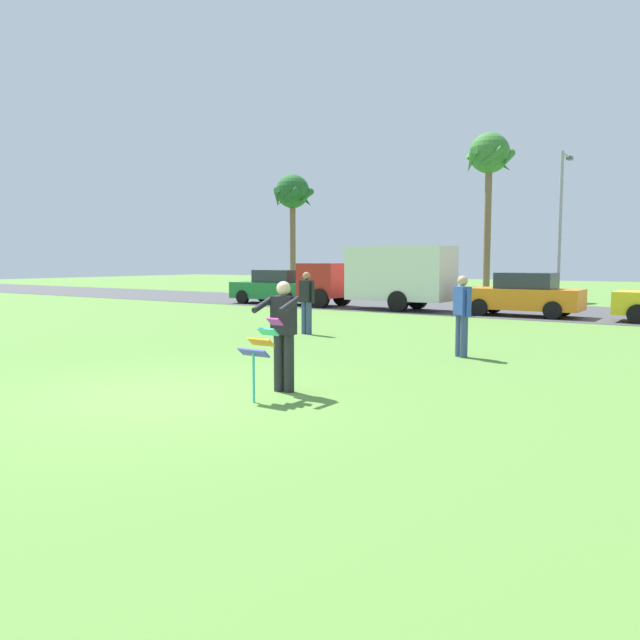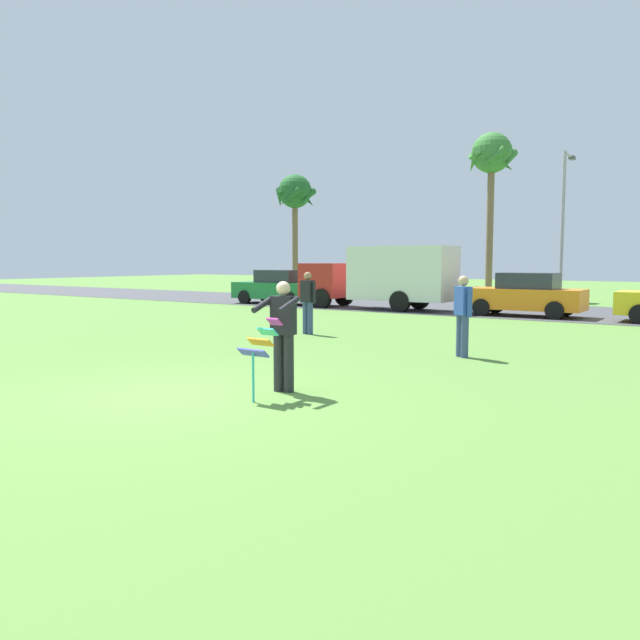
{
  "view_description": "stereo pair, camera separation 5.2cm",
  "coord_description": "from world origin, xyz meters",
  "px_view_note": "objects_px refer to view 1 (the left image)",
  "views": [
    {
      "loc": [
        7.18,
        -6.52,
        2.05
      ],
      "look_at": [
        1.2,
        2.23,
        1.05
      ],
      "focal_mm": 35.52,
      "sensor_mm": 36.0,
      "label": 1
    },
    {
      "loc": [
        7.22,
        -6.49,
        2.05
      ],
      "look_at": [
        1.2,
        2.23,
        1.05
      ],
      "focal_mm": 35.52,
      "sensor_mm": 36.0,
      "label": 2
    }
  ],
  "objects_px": {
    "kite_held": "(261,345)",
    "parked_car_orange": "(523,295)",
    "palm_tree_left_near": "(293,196)",
    "person_walker_far": "(307,301)",
    "person_kite_flyer": "(283,332)",
    "streetlight_pole": "(561,218)",
    "person_walker_near": "(462,313)",
    "parked_truck_red_cab": "(383,276)",
    "palm_tree_right_near": "(489,160)",
    "parked_car_green": "(276,288)"
  },
  "relations": [
    {
      "from": "person_walker_near",
      "to": "person_walker_far",
      "type": "relative_size",
      "value": 1.0
    },
    {
      "from": "parked_car_green",
      "to": "palm_tree_left_near",
      "type": "distance_m",
      "value": 11.87
    },
    {
      "from": "kite_held",
      "to": "palm_tree_right_near",
      "type": "bearing_deg",
      "value": 102.79
    },
    {
      "from": "kite_held",
      "to": "parked_car_orange",
      "type": "distance_m",
      "value": 16.31
    },
    {
      "from": "palm_tree_left_near",
      "to": "person_walker_far",
      "type": "distance_m",
      "value": 23.42
    },
    {
      "from": "kite_held",
      "to": "palm_tree_right_near",
      "type": "distance_m",
      "value": 27.32
    },
    {
      "from": "palm_tree_left_near",
      "to": "person_walker_far",
      "type": "height_order",
      "value": "palm_tree_left_near"
    },
    {
      "from": "palm_tree_right_near",
      "to": "person_walker_far",
      "type": "xyz_separation_m",
      "value": [
        1.56,
        -18.7,
        -6.35
      ]
    },
    {
      "from": "person_walker_near",
      "to": "person_kite_flyer",
      "type": "bearing_deg",
      "value": -100.68
    },
    {
      "from": "parked_car_green",
      "to": "parked_truck_red_cab",
      "type": "distance_m",
      "value": 5.74
    },
    {
      "from": "parked_truck_red_cab",
      "to": "person_walker_far",
      "type": "relative_size",
      "value": 3.9
    },
    {
      "from": "person_kite_flyer",
      "to": "palm_tree_left_near",
      "type": "height_order",
      "value": "palm_tree_left_near"
    },
    {
      "from": "person_walker_near",
      "to": "palm_tree_left_near",
      "type": "bearing_deg",
      "value": 134.31
    },
    {
      "from": "parked_truck_red_cab",
      "to": "palm_tree_right_near",
      "type": "bearing_deg",
      "value": 83.89
    },
    {
      "from": "person_kite_flyer",
      "to": "parked_car_orange",
      "type": "height_order",
      "value": "person_kite_flyer"
    },
    {
      "from": "person_kite_flyer",
      "to": "parked_car_green",
      "type": "height_order",
      "value": "person_kite_flyer"
    },
    {
      "from": "palm_tree_left_near",
      "to": "streetlight_pole",
      "type": "relative_size",
      "value": 1.06
    },
    {
      "from": "parked_car_green",
      "to": "person_walker_near",
      "type": "xyz_separation_m",
      "value": [
        13.44,
        -10.64,
        0.16
      ]
    },
    {
      "from": "person_walker_far",
      "to": "person_kite_flyer",
      "type": "bearing_deg",
      "value": -57.11
    },
    {
      "from": "parked_car_green",
      "to": "person_walker_far",
      "type": "relative_size",
      "value": 2.46
    },
    {
      "from": "palm_tree_right_near",
      "to": "streetlight_pole",
      "type": "distance_m",
      "value": 5.91
    },
    {
      "from": "person_walker_near",
      "to": "palm_tree_right_near",
      "type": "bearing_deg",
      "value": 108.35
    },
    {
      "from": "palm_tree_left_near",
      "to": "person_walker_near",
      "type": "relative_size",
      "value": 4.29
    },
    {
      "from": "palm_tree_right_near",
      "to": "person_walker_far",
      "type": "distance_m",
      "value": 19.81
    },
    {
      "from": "person_kite_flyer",
      "to": "parked_car_orange",
      "type": "bearing_deg",
      "value": 93.51
    },
    {
      "from": "parked_car_green",
      "to": "palm_tree_left_near",
      "type": "xyz_separation_m",
      "value": [
        -5.69,
        8.96,
        5.31
      ]
    },
    {
      "from": "parked_car_orange",
      "to": "person_walker_far",
      "type": "bearing_deg",
      "value": -109.69
    },
    {
      "from": "kite_held",
      "to": "person_walker_far",
      "type": "bearing_deg",
      "value": 121.01
    },
    {
      "from": "parked_truck_red_cab",
      "to": "palm_tree_right_near",
      "type": "distance_m",
      "value": 11.3
    },
    {
      "from": "palm_tree_right_near",
      "to": "person_walker_near",
      "type": "bearing_deg",
      "value": -71.65
    },
    {
      "from": "person_kite_flyer",
      "to": "parked_car_orange",
      "type": "xyz_separation_m",
      "value": [
        -0.96,
        15.61,
        -0.18
      ]
    },
    {
      "from": "parked_car_orange",
      "to": "palm_tree_left_near",
      "type": "relative_size",
      "value": 0.57
    },
    {
      "from": "palm_tree_left_near",
      "to": "palm_tree_right_near",
      "type": "relative_size",
      "value": 0.85
    },
    {
      "from": "parked_truck_red_cab",
      "to": "palm_tree_left_near",
      "type": "distance_m",
      "value": 15.23
    },
    {
      "from": "parked_car_orange",
      "to": "palm_tree_left_near",
      "type": "xyz_separation_m",
      "value": [
        -17.24,
        8.96,
        5.31
      ]
    },
    {
      "from": "parked_car_orange",
      "to": "streetlight_pole",
      "type": "height_order",
      "value": "streetlight_pole"
    },
    {
      "from": "parked_car_green",
      "to": "person_walker_near",
      "type": "height_order",
      "value": "person_walker_near"
    },
    {
      "from": "parked_car_orange",
      "to": "palm_tree_right_near",
      "type": "height_order",
      "value": "palm_tree_right_near"
    },
    {
      "from": "parked_car_green",
      "to": "parked_car_orange",
      "type": "height_order",
      "value": "same"
    },
    {
      "from": "kite_held",
      "to": "streetlight_pole",
      "type": "bearing_deg",
      "value": 93.8
    },
    {
      "from": "person_walker_far",
      "to": "palm_tree_left_near",
      "type": "bearing_deg",
      "value": 127.75
    },
    {
      "from": "parked_truck_red_cab",
      "to": "person_walker_far",
      "type": "xyz_separation_m",
      "value": [
        2.59,
        -9.1,
        -0.48
      ]
    },
    {
      "from": "person_kite_flyer",
      "to": "streetlight_pole",
      "type": "distance_m",
      "value": 23.12
    },
    {
      "from": "parked_car_green",
      "to": "parked_truck_red_cab",
      "type": "xyz_separation_m",
      "value": [
        5.7,
        -0.0,
        0.64
      ]
    },
    {
      "from": "kite_held",
      "to": "streetlight_pole",
      "type": "height_order",
      "value": "streetlight_pole"
    },
    {
      "from": "streetlight_pole",
      "to": "person_walker_far",
      "type": "distance_m",
      "value": 16.87
    },
    {
      "from": "streetlight_pole",
      "to": "person_walker_far",
      "type": "xyz_separation_m",
      "value": [
        -2.75,
        -16.36,
        -3.06
      ]
    },
    {
      "from": "parked_car_green",
      "to": "streetlight_pole",
      "type": "distance_m",
      "value": 13.6
    },
    {
      "from": "parked_car_orange",
      "to": "person_walker_near",
      "type": "distance_m",
      "value": 10.81
    },
    {
      "from": "kite_held",
      "to": "palm_tree_left_near",
      "type": "relative_size",
      "value": 0.16
    }
  ]
}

